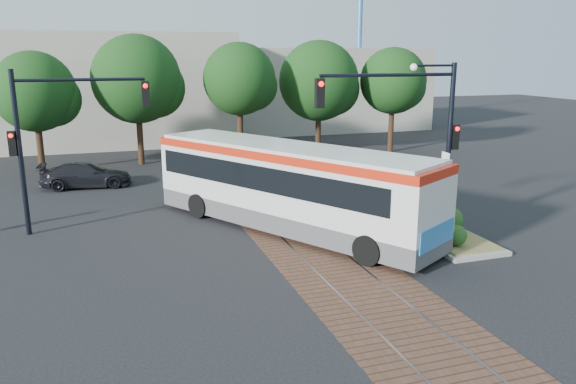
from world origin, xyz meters
name	(u,v)px	position (x,y,z in m)	size (l,w,h in m)	color
ground	(307,241)	(0.00, 0.00, 0.00)	(120.00, 120.00, 0.00)	black
trackbed	(274,212)	(0.00, 4.00, 0.01)	(3.60, 40.00, 0.02)	brown
tree_row	(233,82)	(1.21, 16.42, 4.85)	(26.40, 5.60, 7.67)	#382314
warehouses	(178,88)	(-0.53, 28.75, 3.81)	(40.00, 13.00, 8.00)	#ADA899
crane	(360,8)	(18.00, 34.00, 10.88)	(8.00, 0.50, 18.00)	#3F72B2
city_bus	(288,183)	(-0.21, 1.53, 1.80)	(8.34, 11.68, 3.23)	#49494B
traffic_island	(438,227)	(4.82, -0.90, 0.33)	(2.20, 5.20, 1.13)	gray
signal_pole_main	(420,123)	(3.86, -0.81, 4.16)	(5.49, 0.46, 6.00)	black
signal_pole_left	(52,129)	(-8.37, 4.00, 3.86)	(4.99, 0.34, 6.00)	black
parked_car	(86,175)	(-7.59, 11.39, 0.63)	(1.77, 4.36, 1.27)	black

